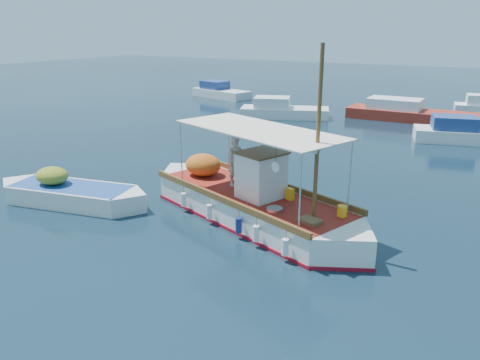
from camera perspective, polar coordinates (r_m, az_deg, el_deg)
The scene contains 7 objects.
ground at distance 17.57m, azimuth 1.49°, elevation -4.54°, with size 160.00×160.00×0.00m, color black.
fishing_caique at distance 17.33m, azimuth 1.15°, elevation -2.80°, with size 10.16×5.36×6.57m.
dinghy at distance 20.00m, azimuth -19.96°, elevation -1.74°, with size 6.62×2.87×1.65m.
bg_boat_nw at distance 37.30m, azimuth 5.14°, elevation 8.33°, with size 7.19×4.68×1.80m.
bg_boat_n at distance 38.27m, azimuth 19.94°, elevation 7.58°, with size 9.77×2.81×1.80m.
bg_boat_ne at distance 32.11m, azimuth 25.88°, elevation 5.01°, with size 6.82×3.79×1.80m.
bg_boat_far_w at distance 48.39m, azimuth -2.46°, elevation 10.61°, with size 6.78×3.81×1.80m.
Camera 1 is at (7.70, -14.28, 6.75)m, focal length 35.00 mm.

